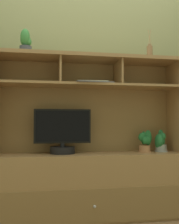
% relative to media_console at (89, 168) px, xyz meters
% --- Properties ---
extents(floor_plane, '(6.00, 6.00, 0.02)m').
position_rel_media_console_xyz_m(floor_plane, '(0.00, -0.01, -0.41)').
color(floor_plane, '#906C4C').
rests_on(floor_plane, ground).
extents(back_wall, '(6.00, 0.02, 2.80)m').
position_rel_media_console_xyz_m(back_wall, '(0.00, 0.23, 1.00)').
color(back_wall, '#939964').
rests_on(back_wall, ground).
extents(media_console, '(1.66, 0.45, 1.36)m').
position_rel_media_console_xyz_m(media_console, '(0.00, 0.00, 0.00)').
color(media_console, '#A37B4C').
rests_on(media_console, ground).
extents(tv_monitor, '(0.48, 0.21, 0.37)m').
position_rel_media_console_xyz_m(tv_monitor, '(-0.23, -0.01, 0.28)').
color(tv_monitor, black).
rests_on(tv_monitor, media_console).
extents(potted_orchid, '(0.12, 0.11, 0.19)m').
position_rel_media_console_xyz_m(potted_orchid, '(0.50, -0.01, 0.21)').
color(potted_orchid, '#B37A50').
rests_on(potted_orchid, media_console).
extents(potted_fern, '(0.11, 0.12, 0.20)m').
position_rel_media_console_xyz_m(potted_fern, '(0.64, -0.01, 0.21)').
color(potted_fern, gray).
rests_on(potted_fern, media_console).
extents(magazine_stack_left, '(0.33, 0.23, 0.02)m').
position_rel_media_console_xyz_m(magazine_stack_left, '(0.02, -0.05, 0.72)').
color(magazine_stack_left, slate).
rests_on(magazine_stack_left, media_console).
extents(diffuser_bottle, '(0.05, 0.05, 0.26)m').
position_rel_media_console_xyz_m(diffuser_bottle, '(0.54, -0.03, 1.02)').
color(diffuser_bottle, '#956E4A').
rests_on(diffuser_bottle, media_console).
extents(potted_succulent, '(0.11, 0.11, 0.21)m').
position_rel_media_console_xyz_m(potted_succulent, '(-0.54, -0.01, 1.05)').
color(potted_succulent, '#454A54').
rests_on(potted_succulent, media_console).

